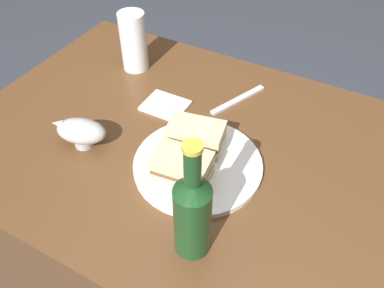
{
  "coord_description": "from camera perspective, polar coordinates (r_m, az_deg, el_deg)",
  "views": [
    {
      "loc": [
        -0.33,
        0.59,
        1.39
      ],
      "look_at": [
        -0.03,
        0.03,
        0.76
      ],
      "focal_mm": 37.27,
      "sensor_mm": 36.0,
      "label": 1
    }
  ],
  "objects": [
    {
      "name": "ground_plane",
      "position": [
        1.54,
        -0.5,
        -19.61
      ],
      "size": [
        6.0,
        6.0,
        0.0
      ],
      "primitive_type": "plane",
      "color": "#333842"
    },
    {
      "name": "dining_table",
      "position": [
        1.22,
        -0.61,
        -12.04
      ],
      "size": [
        1.08,
        0.77,
        0.73
      ],
      "primitive_type": "cube",
      "color": "brown",
      "rests_on": "ground"
    },
    {
      "name": "plate",
      "position": [
        0.88,
        0.84,
        -2.95
      ],
      "size": [
        0.28,
        0.28,
        0.01
      ],
      "primitive_type": "cylinder",
      "color": "white",
      "rests_on": "dining_table"
    },
    {
      "name": "sandwich_half_left",
      "position": [
        0.89,
        0.54,
        1.15
      ],
      "size": [
        0.14,
        0.1,
        0.06
      ],
      "color": "beige",
      "rests_on": "plate"
    },
    {
      "name": "sandwich_half_right",
      "position": [
        0.82,
        -1.46,
        -3.3
      ],
      "size": [
        0.13,
        0.09,
        0.06
      ],
      "color": "beige",
      "rests_on": "plate"
    },
    {
      "name": "potato_wedge_front",
      "position": [
        0.88,
        -0.43,
        -0.97
      ],
      "size": [
        0.04,
        0.03,
        0.02
      ],
      "primitive_type": "cube",
      "rotation": [
        0.0,
        0.0,
        6.18
      ],
      "color": "#AD702D",
      "rests_on": "plate"
    },
    {
      "name": "potato_wedge_middle",
      "position": [
        0.89,
        -1.25,
        -0.56
      ],
      "size": [
        0.05,
        0.04,
        0.02
      ],
      "primitive_type": "cube",
      "rotation": [
        0.0,
        0.0,
        5.84
      ],
      "color": "#B77F33",
      "rests_on": "plate"
    },
    {
      "name": "potato_wedge_back",
      "position": [
        0.85,
        -4.63,
        -3.07
      ],
      "size": [
        0.03,
        0.06,
        0.02
      ],
      "primitive_type": "cube",
      "rotation": [
        0.0,
        0.0,
        1.84
      ],
      "color": "gold",
      "rests_on": "plate"
    },
    {
      "name": "pint_glass",
      "position": [
        1.16,
        -8.31,
        13.84
      ],
      "size": [
        0.07,
        0.07,
        0.17
      ],
      "color": "white",
      "rests_on": "dining_table"
    },
    {
      "name": "gravy_boat",
      "position": [
        0.94,
        -15.65,
        1.79
      ],
      "size": [
        0.14,
        0.1,
        0.07
      ],
      "color": "#B7B7BC",
      "rests_on": "dining_table"
    },
    {
      "name": "cider_bottle",
      "position": [
        0.68,
        0.06,
        -9.8
      ],
      "size": [
        0.07,
        0.07,
        0.26
      ],
      "color": "#19421E",
      "rests_on": "dining_table"
    },
    {
      "name": "napkin",
      "position": [
        1.03,
        -3.83,
        5.52
      ],
      "size": [
        0.11,
        0.09,
        0.01
      ],
      "primitive_type": "cube",
      "rotation": [
        0.0,
        0.0,
        0.01
      ],
      "color": "white",
      "rests_on": "dining_table"
    },
    {
      "name": "fork",
      "position": [
        1.06,
        6.62,
        6.31
      ],
      "size": [
        0.08,
        0.17,
        0.01
      ],
      "primitive_type": "cube",
      "rotation": [
        0.0,
        0.0,
        1.17
      ],
      "color": "silver",
      "rests_on": "dining_table"
    }
  ]
}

